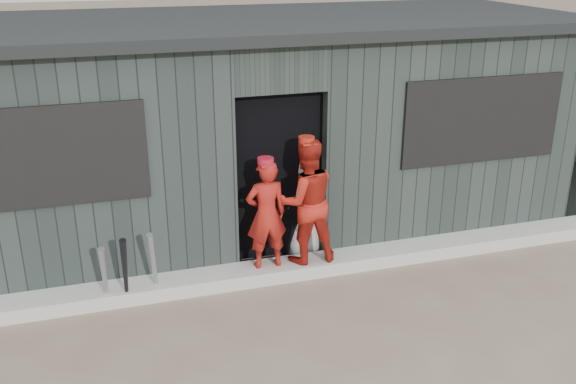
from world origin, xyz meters
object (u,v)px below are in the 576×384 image
object	(u,v)px
bat_left	(105,277)
player_grey_back	(305,206)
bat_right	(125,272)
player_red_left	(266,214)
dugout	(249,125)
bat_mid	(154,265)
player_red_right	(306,201)

from	to	relation	value
bat_left	player_grey_back	bearing A→B (deg)	13.98
bat_right	player_red_left	bearing A→B (deg)	7.43
bat_right	dugout	bearing A→B (deg)	47.04
bat_left	bat_right	world-z (taller)	bat_right
bat_mid	player_red_right	size ratio (longest dim) A/B	0.58
player_red_left	player_grey_back	xyz separation A→B (m)	(0.57, 0.41, -0.14)
player_red_right	player_grey_back	world-z (taller)	player_red_right
player_red_left	player_red_right	world-z (taller)	player_red_right
player_red_right	dugout	bearing A→B (deg)	-81.55
bat_mid	dugout	xyz separation A→B (m)	(1.45, 1.78, 0.89)
bat_left	player_red_right	distance (m)	2.22
player_red_left	player_grey_back	world-z (taller)	player_red_left
bat_mid	player_red_left	distance (m)	1.28
bat_mid	player_grey_back	distance (m)	1.88
bat_right	player_grey_back	size ratio (longest dim) A/B	0.66
player_grey_back	bat_mid	bearing A→B (deg)	1.84
player_red_right	player_grey_back	size ratio (longest dim) A/B	1.12
player_grey_back	dugout	xyz separation A→B (m)	(-0.33, 1.26, 0.67)
bat_left	player_red_left	xyz separation A→B (m)	(1.71, 0.15, 0.40)
bat_right	player_red_left	size ratio (longest dim) A/B	0.68
bat_left	bat_right	bearing A→B (deg)	-11.87
bat_mid	player_red_right	xyz separation A→B (m)	(1.67, 0.14, 0.45)
bat_left	player_red_left	distance (m)	1.76
dugout	player_red_left	bearing A→B (deg)	-97.87
bat_mid	bat_right	world-z (taller)	bat_right
player_red_right	dugout	distance (m)	1.72
bat_mid	player_red_right	bearing A→B (deg)	4.63
bat_left	dugout	bearing A→B (deg)	43.25
player_red_left	dugout	xyz separation A→B (m)	(0.23, 1.67, 0.53)
player_red_right	player_grey_back	bearing A→B (deg)	-105.64
bat_left	player_red_right	size ratio (longest dim) A/B	0.52
player_red_left	bat_right	bearing A→B (deg)	6.40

